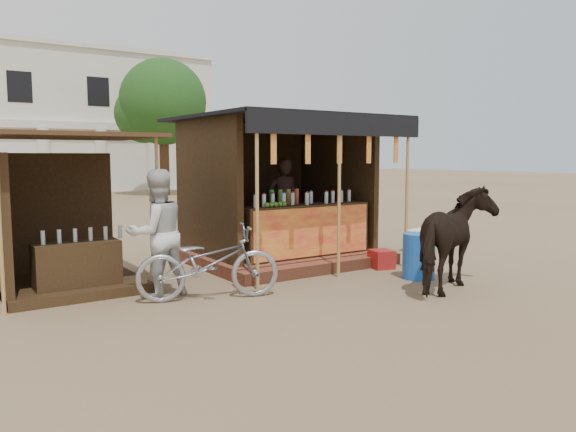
# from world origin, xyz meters

# --- Properties ---
(ground) EXTENTS (120.00, 120.00, 0.00)m
(ground) POSITION_xyz_m (0.00, 0.00, 0.00)
(ground) COLOR #846B4C
(ground) RESTS_ON ground
(main_stall) EXTENTS (3.60, 3.61, 2.78)m
(main_stall) POSITION_xyz_m (1.01, 3.36, 1.03)
(main_stall) COLOR brown
(main_stall) RESTS_ON ground
(secondary_stall) EXTENTS (2.40, 2.40, 2.38)m
(secondary_stall) POSITION_xyz_m (-3.17, 3.24, 0.85)
(secondary_stall) COLOR #372714
(secondary_stall) RESTS_ON ground
(cow) EXTENTS (2.06, 1.54, 1.58)m
(cow) POSITION_xyz_m (1.86, -0.22, 0.79)
(cow) COLOR black
(cow) RESTS_ON ground
(motorbike) EXTENTS (2.15, 1.32, 1.07)m
(motorbike) POSITION_xyz_m (-1.49, 1.42, 0.53)
(motorbike) COLOR #97989F
(motorbike) RESTS_ON ground
(bystander) EXTENTS (0.98, 0.80, 1.86)m
(bystander) POSITION_xyz_m (-2.03, 2.00, 0.93)
(bystander) COLOR silver
(bystander) RESTS_ON ground
(blue_barrel) EXTENTS (0.61, 0.61, 0.76)m
(blue_barrel) POSITION_xyz_m (2.04, 0.70, 0.38)
(blue_barrel) COLOR blue
(blue_barrel) RESTS_ON ground
(red_crate) EXTENTS (0.46, 0.49, 0.34)m
(red_crate) POSITION_xyz_m (2.13, 1.69, 0.17)
(red_crate) COLOR maroon
(red_crate) RESTS_ON ground
(cooler) EXTENTS (0.73, 0.59, 0.46)m
(cooler) POSITION_xyz_m (4.12, 2.60, 0.23)
(cooler) COLOR #1B7C41
(cooler) RESTS_ON ground
(tree) EXTENTS (4.50, 4.40, 7.00)m
(tree) POSITION_xyz_m (5.81, 22.14, 4.63)
(tree) COLOR #382314
(tree) RESTS_ON ground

